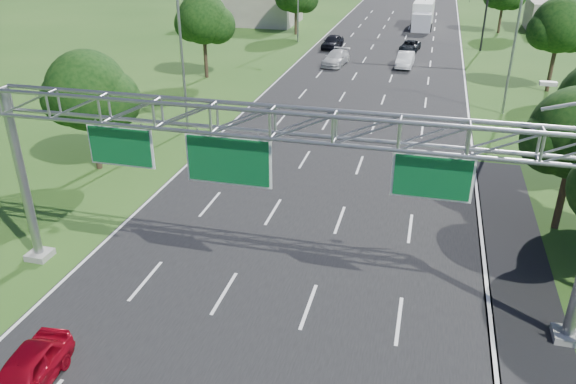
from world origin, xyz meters
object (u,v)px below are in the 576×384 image
(traffic_signal, at_px, (455,5))
(red_coupe, at_px, (25,374))
(sign_gantry, at_px, (275,138))
(box_truck, at_px, (423,15))

(traffic_signal, height_order, red_coupe, traffic_signal)
(sign_gantry, xyz_separation_m, box_truck, (3.21, 68.15, -5.19))
(sign_gantry, relative_size, red_coupe, 5.86)
(box_truck, bearing_deg, sign_gantry, -90.68)
(sign_gantry, height_order, traffic_signal, sign_gantry)
(traffic_signal, relative_size, box_truck, 1.29)
(traffic_signal, distance_m, box_truck, 16.03)
(traffic_signal, relative_size, red_coupe, 3.05)
(sign_gantry, bearing_deg, box_truck, 87.30)
(traffic_signal, bearing_deg, box_truck, 104.57)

